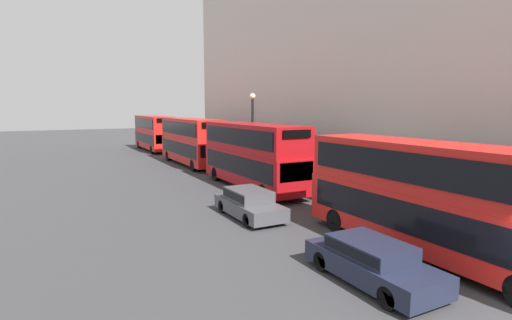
% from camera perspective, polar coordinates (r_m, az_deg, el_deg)
% --- Properties ---
extents(bus_leading, '(2.59, 10.86, 4.09)m').
position_cam_1_polar(bus_leading, '(15.50, 23.90, -4.54)').
color(bus_leading, red).
rests_on(bus_leading, ground).
extents(bus_second_in_queue, '(2.59, 10.46, 4.27)m').
position_cam_1_polar(bus_second_in_queue, '(26.20, -0.49, 1.02)').
color(bus_second_in_queue, '#A80F14').
rests_on(bus_second_in_queue, ground).
extents(bus_third_in_queue, '(2.59, 10.86, 4.29)m').
position_cam_1_polar(bus_third_in_queue, '(37.56, -9.27, 2.92)').
color(bus_third_in_queue, red).
rests_on(bus_third_in_queue, ground).
extents(bus_trailing, '(2.59, 10.34, 4.26)m').
position_cam_1_polar(bus_trailing, '(50.99, -14.37, 3.96)').
color(bus_trailing, red).
rests_on(bus_trailing, ground).
extents(car_dark_sedan, '(1.87, 4.49, 1.29)m').
position_cam_1_polar(car_dark_sedan, '(13.08, 16.20, -13.58)').
color(car_dark_sedan, '#1E2338').
rests_on(car_dark_sedan, ground).
extents(car_hatchback, '(1.85, 4.45, 1.37)m').
position_cam_1_polar(car_hatchback, '(19.56, -1.00, -6.08)').
color(car_hatchback, '#47474C').
rests_on(car_hatchback, ground).
extents(street_lamp, '(0.44, 0.44, 6.35)m').
position_cam_1_polar(street_lamp, '(29.53, -0.50, 4.82)').
color(street_lamp, black).
rests_on(street_lamp, ground).
extents(pedestrian, '(0.36, 0.36, 1.73)m').
position_cam_1_polar(pedestrian, '(31.94, -1.57, -0.62)').
color(pedestrian, '#26262D').
rests_on(pedestrian, ground).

